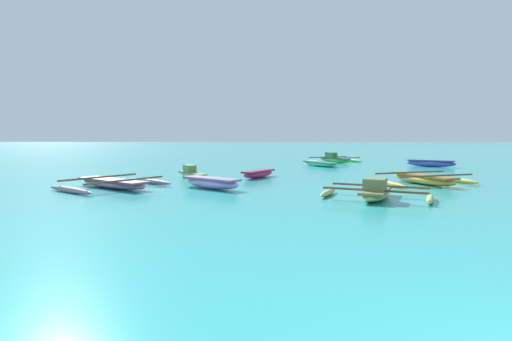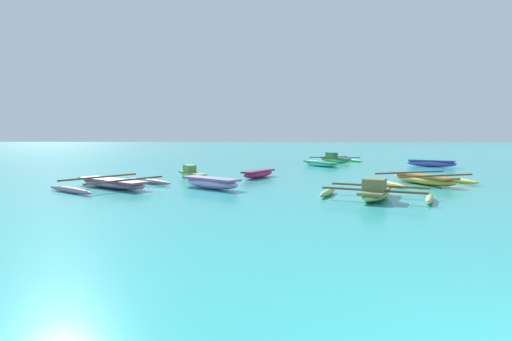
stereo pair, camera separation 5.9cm
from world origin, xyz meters
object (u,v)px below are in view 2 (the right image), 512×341
Objects in this scene: moored_boat_5 at (431,163)px; moored_boat_3 at (423,179)px; moored_boat_7 at (321,164)px; moored_boat_1 at (258,173)px; moored_boat_2 at (211,182)px; moored_boat_6 at (192,174)px; moored_boat_8 at (334,159)px; moored_boat_0 at (113,183)px; moored_boat_4 at (376,192)px.

moored_boat_3 is at bearing -83.26° from moored_boat_5.
moored_boat_5 is 0.93× the size of moored_boat_7.
moored_boat_1 is 4.21m from moored_boat_2.
moored_boat_7 is at bearing -151.61° from moored_boat_5.
moored_boat_6 is (-1.34, 3.36, -0.01)m from moored_boat_2.
moored_boat_2 is at bearing -57.85° from moored_boat_7.
moored_boat_3 is at bearing -20.17° from moored_boat_8.
moored_boat_0 is 14.11m from moored_boat_7.
moored_boat_7 is at bearing 104.44° from moored_boat_6.
moored_boat_6 reaches higher than moored_boat_3.
moored_boat_2 is 16.21m from moored_boat_5.
moored_boat_6 is 10.11m from moored_boat_7.
moored_boat_2 is 5.85m from moored_boat_4.
moored_boat_2 is 3.61m from moored_boat_6.
moored_boat_4 reaches higher than moored_boat_6.
moored_boat_8 reaches higher than moored_boat_4.
moored_boat_8 is (1.50, 3.72, 0.06)m from moored_boat_7.
moored_boat_4 is at bearing 21.07° from moored_boat_0.
moored_boat_0 reaches higher than moored_boat_7.
moored_boat_8 reaches higher than moored_boat_2.
moored_boat_6 is at bearing -62.68° from moored_boat_8.
moored_boat_3 is at bearing -77.88° from moored_boat_1.
moored_boat_0 is at bearing -71.55° from moored_boat_7.
moored_boat_2 is 12.12m from moored_boat_7.
moored_boat_8 is (6.97, 14.54, 0.00)m from moored_boat_2.
moored_boat_2 reaches higher than moored_boat_7.
moored_boat_7 is (0.08, 13.10, -0.05)m from moored_boat_4.
moored_boat_4 reaches higher than moored_boat_0.
moored_boat_6 reaches higher than moored_boat_5.
moored_boat_2 is 0.90× the size of moored_boat_5.
moored_boat_8 reaches higher than moored_boat_1.
moored_boat_1 is at bearing -130.09° from moored_boat_3.
moored_boat_8 is at bearing 165.05° from moored_boat_3.
moored_boat_0 is at bearing -144.13° from moored_boat_2.
moored_boat_3 is 13.07m from moored_boat_8.
moored_boat_8 is at bearing 4.88° from moored_boat_1.
moored_boat_4 is 8.78m from moored_boat_6.
moored_boat_2 is (-1.65, -3.87, 0.03)m from moored_boat_1.
moored_boat_6 reaches higher than moored_boat_2.
moored_boat_0 is 1.77× the size of moored_boat_2.
moored_boat_4 reaches higher than moored_boat_2.
moored_boat_7 is (3.82, 6.95, -0.03)m from moored_boat_1.
moored_boat_8 is (5.31, 10.67, 0.04)m from moored_boat_1.
moored_boat_0 is at bearing -116.20° from moored_boat_5.
moored_boat_7 is at bearing 100.46° from moored_boat_2.
moored_boat_3 reaches higher than moored_boat_1.
moored_boat_5 is 0.68× the size of moored_boat_8.
moored_boat_3 is 9.70m from moored_boat_7.
moored_boat_1 is at bearing -59.81° from moored_boat_7.
moored_boat_5 is 6.83m from moored_boat_7.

